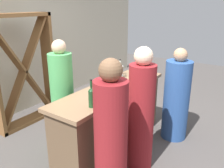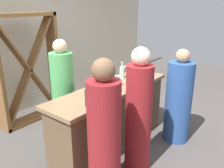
% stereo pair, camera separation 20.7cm
% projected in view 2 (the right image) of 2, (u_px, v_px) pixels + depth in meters
% --- Properties ---
extents(ground_plane, '(12.00, 12.00, 0.00)m').
position_uv_depth(ground_plane, '(112.00, 144.00, 3.57)').
color(ground_plane, '#4C4744').
extents(back_wall, '(8.00, 0.10, 2.80)m').
position_uv_depth(back_wall, '(20.00, 38.00, 4.41)').
color(back_wall, beige).
rests_on(back_wall, ground).
extents(bar_counter, '(2.07, 0.58, 0.91)m').
position_uv_depth(bar_counter, '(112.00, 117.00, 3.42)').
color(bar_counter, brown).
rests_on(bar_counter, ground).
extents(wine_rack, '(1.14, 0.28, 1.88)m').
position_uv_depth(wine_rack, '(29.00, 70.00, 4.06)').
color(wine_rack, brown).
rests_on(wine_rack, ground).
extents(wine_bottle_leftmost_olive_green, '(0.07, 0.07, 0.33)m').
position_uv_depth(wine_bottle_leftmost_olive_green, '(88.00, 96.00, 2.63)').
color(wine_bottle_leftmost_olive_green, '#193D1E').
rests_on(wine_bottle_leftmost_olive_green, bar_counter).
extents(wine_bottle_second_left_olive_green, '(0.08, 0.08, 0.30)m').
position_uv_depth(wine_bottle_second_left_olive_green, '(111.00, 77.00, 3.37)').
color(wine_bottle_second_left_olive_green, '#193D1E').
rests_on(wine_bottle_second_left_olive_green, bar_counter).
extents(wine_bottle_center_clear_pale, '(0.08, 0.08, 0.30)m').
position_uv_depth(wine_bottle_center_clear_pale, '(122.00, 71.00, 3.64)').
color(wine_bottle_center_clear_pale, '#B7C6B2').
rests_on(wine_bottle_center_clear_pale, bar_counter).
extents(wine_glass_near_left, '(0.07, 0.07, 0.17)m').
position_uv_depth(wine_glass_near_left, '(115.00, 85.00, 3.03)').
color(wine_glass_near_left, white).
rests_on(wine_glass_near_left, bar_counter).
extents(wine_glass_near_center, '(0.07, 0.07, 0.13)m').
position_uv_depth(wine_glass_near_center, '(150.00, 69.00, 3.85)').
color(wine_glass_near_center, white).
rests_on(wine_glass_near_center, bar_counter).
extents(wine_glass_near_right, '(0.07, 0.07, 0.16)m').
position_uv_depth(wine_glass_near_right, '(117.00, 79.00, 3.26)').
color(wine_glass_near_right, white).
rests_on(wine_glass_near_right, bar_counter).
extents(wine_glass_far_left, '(0.07, 0.07, 0.15)m').
position_uv_depth(wine_glass_far_left, '(124.00, 69.00, 3.78)').
color(wine_glass_far_left, white).
rests_on(wine_glass_far_left, bar_counter).
extents(person_left_guest, '(0.34, 0.34, 1.57)m').
position_uv_depth(person_left_guest, '(139.00, 115.00, 2.86)').
color(person_left_guest, maroon).
rests_on(person_left_guest, ground).
extents(person_center_guest, '(0.47, 0.47, 1.42)m').
position_uv_depth(person_center_guest, '(178.00, 100.00, 3.52)').
color(person_center_guest, '#284C8C').
rests_on(person_center_guest, ground).
extents(person_right_guest, '(0.43, 0.43, 1.55)m').
position_uv_depth(person_right_guest, '(104.00, 138.00, 2.40)').
color(person_right_guest, maroon).
rests_on(person_right_guest, ground).
extents(person_server_behind, '(0.41, 0.41, 1.57)m').
position_uv_depth(person_server_behind, '(64.00, 98.00, 3.40)').
color(person_server_behind, '#4CA559').
rests_on(person_server_behind, ground).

